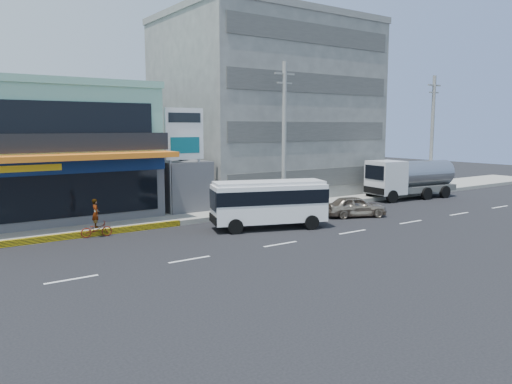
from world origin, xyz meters
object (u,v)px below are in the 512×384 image
(utility_pole_near, at_px, (284,136))
(minibus, at_px, (269,200))
(utility_pole_far, at_px, (432,134))
(motorcycle_rider, at_px, (96,224))
(billboard, at_px, (184,140))
(satellite_dish, at_px, (179,160))
(sedan, at_px, (355,206))
(tanker_truck, at_px, (409,178))
(concrete_building, at_px, (266,111))
(shop_building, at_px, (40,155))

(utility_pole_near, distance_m, minibus, 6.74)
(utility_pole_far, relative_size, minibus, 1.48)
(utility_pole_far, height_order, minibus, utility_pole_far)
(utility_pole_near, distance_m, motorcycle_rider, 13.69)
(billboard, xyz_separation_m, minibus, (2.34, -5.75, -3.32))
(utility_pole_near, bearing_deg, satellite_dish, 149.04)
(satellite_dish, distance_m, motorcycle_rider, 8.60)
(sedan, xyz_separation_m, tanker_truck, (9.49, 3.32, 1.00))
(billboard, distance_m, utility_pole_far, 22.57)
(utility_pole_near, xyz_separation_m, sedan, (2.55, -4.18, -4.48))
(sedan, xyz_separation_m, motorcycle_rider, (-15.47, 3.58, -0.01))
(concrete_building, height_order, satellite_dish, concrete_building)
(satellite_dish, height_order, minibus, satellite_dish)
(concrete_building, height_order, tanker_truck, concrete_building)
(shop_building, bearing_deg, concrete_building, 3.35)
(shop_building, height_order, utility_pole_far, utility_pole_far)
(concrete_building, height_order, minibus, concrete_building)
(satellite_dish, xyz_separation_m, utility_pole_far, (22.00, -3.60, 1.57))
(concrete_building, distance_m, utility_pole_near, 8.79)
(sedan, bearing_deg, minibus, 110.91)
(minibus, relative_size, tanker_truck, 0.83)
(satellite_dish, height_order, tanker_truck, satellite_dish)
(sedan, bearing_deg, utility_pole_near, 54.33)
(satellite_dish, bearing_deg, billboard, -105.52)
(motorcycle_rider, bearing_deg, satellite_dish, 31.25)
(concrete_building, relative_size, sedan, 4.05)
(utility_pole_far, relative_size, tanker_truck, 1.23)
(tanker_truck, bearing_deg, utility_pole_near, 175.91)
(minibus, bearing_deg, concrete_building, 54.77)
(billboard, relative_size, sedan, 1.75)
(shop_building, xyz_separation_m, sedan, (16.55, -10.72, -3.32))
(tanker_truck, bearing_deg, billboard, 171.83)
(satellite_dish, distance_m, minibus, 8.01)
(minibus, height_order, tanker_truck, tanker_truck)
(minibus, bearing_deg, motorcycle_rider, 159.10)
(utility_pole_far, xyz_separation_m, tanker_truck, (-3.95, -0.86, -3.48))
(sedan, relative_size, tanker_truck, 0.49)
(satellite_dish, distance_m, tanker_truck, 18.69)
(shop_building, bearing_deg, minibus, -46.82)
(satellite_dish, xyz_separation_m, tanker_truck, (18.05, -4.46, -1.90))
(concrete_building, bearing_deg, motorcycle_rider, -154.14)
(concrete_building, height_order, utility_pole_far, concrete_building)
(sedan, bearing_deg, concrete_building, 15.89)
(utility_pole_far, xyz_separation_m, minibus, (-20.16, -3.95, -3.54))
(satellite_dish, height_order, utility_pole_far, utility_pole_far)
(satellite_dish, xyz_separation_m, utility_pole_near, (6.00, -3.60, 1.57))
(utility_pole_near, relative_size, utility_pole_far, 1.00)
(sedan, bearing_deg, motorcycle_rider, 99.87)
(utility_pole_near, bearing_deg, billboard, 164.52)
(shop_building, height_order, billboard, shop_building)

